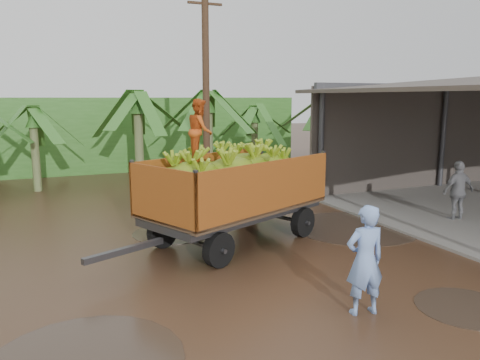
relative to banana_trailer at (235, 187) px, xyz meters
name	(u,v)px	position (x,y,z in m)	size (l,w,h in m)	color
ground	(249,275)	(-0.58, -2.22, -1.40)	(100.00, 100.00, 0.00)	black
hedge_north	(80,135)	(-2.58, 13.78, 0.40)	(22.00, 3.00, 3.60)	#2D661E
banana_trailer	(235,187)	(0.00, 0.00, 0.00)	(6.39, 3.95, 3.58)	#C8641C
man_blue	(365,260)	(0.49, -4.52, -0.46)	(0.69, 0.45, 1.88)	#789BDC
man_grey	(458,191)	(6.77, -0.70, -0.50)	(1.06, 0.44, 1.80)	gray
utility_pole	(206,95)	(0.99, 5.00, 2.27)	(1.20, 0.24, 7.24)	#47301E
banana_plants	(37,156)	(-4.51, 4.97, 0.42)	(24.47, 20.50, 4.04)	#2D661E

